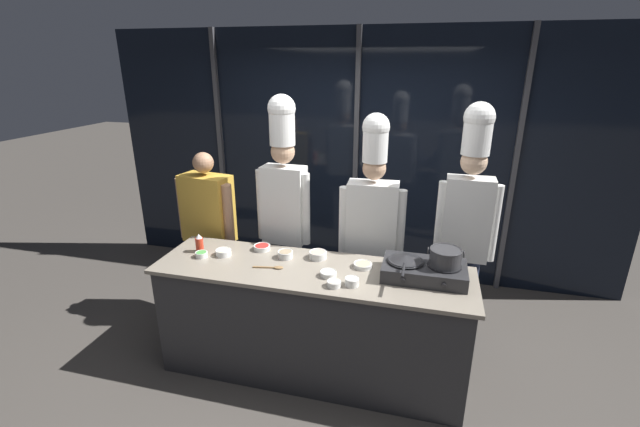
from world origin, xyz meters
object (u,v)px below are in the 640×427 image
Objects in this scene: chef_head at (284,194)px; squeeze_bottle_chili at (199,243)px; prep_bowl_shrimp at (318,254)px; prep_bowl_ginger at (363,265)px; prep_bowl_bell_pepper at (262,247)px; prep_bowl_scallions at (201,254)px; prep_bowl_noodles at (223,252)px; frying_pan at (406,258)px; stock_pot at (445,257)px; person_guest at (208,221)px; prep_bowl_mushrooms at (285,254)px; prep_bowl_chicken at (334,283)px; chef_sous at (372,216)px; serving_spoon_slotted at (274,267)px; prep_bowl_onion at (352,281)px; portable_stove at (424,270)px; prep_bowl_bean_sprouts at (328,273)px; chef_line at (468,208)px.

squeeze_bottle_chili is at bearing 46.86° from chef_head.
prep_bowl_ginger is (0.37, -0.07, -0.01)m from prep_bowl_shrimp.
prep_bowl_scallions is (-0.41, -0.25, 0.00)m from prep_bowl_bell_pepper.
frying_pan is at bearing 0.88° from prep_bowl_noodles.
stock_pot is 1.77× the size of prep_bowl_shrimp.
frying_pan is at bearing 174.53° from person_guest.
prep_bowl_mushrooms reaches higher than prep_bowl_chicken.
squeeze_bottle_chili is 1.21m from prep_bowl_chicken.
prep_bowl_bell_pepper is (-0.85, 0.10, 0.00)m from prep_bowl_ginger.
prep_bowl_ginger is 0.97m from chef_head.
squeeze_bottle_chili reaches higher than prep_bowl_scallions.
chef_sous is (0.36, 0.40, 0.21)m from prep_bowl_shrimp.
prep_bowl_chicken is 0.52m from serving_spoon_slotted.
frying_pan is at bearing 7.94° from serving_spoon_slotted.
prep_bowl_onion is (1.29, -0.23, -0.04)m from squeeze_bottle_chili.
portable_stove is 2.02m from person_guest.
prep_bowl_ginger is 0.29m from prep_bowl_onion.
portable_stove is at bearing -179.91° from stock_pot.
portable_stove is at bearing 175.66° from person_guest.
prep_bowl_mushrooms reaches higher than prep_bowl_bean_sprouts.
portable_stove is 0.71m from chef_sous.
prep_bowl_ginger is (-0.31, 0.05, -0.12)m from frying_pan.
prep_bowl_chicken is 0.06× the size of person_guest.
prep_bowl_bell_pepper is 1.40× the size of prep_bowl_chicken.
prep_bowl_chicken is (0.96, -0.26, -0.00)m from prep_bowl_noodles.
portable_stove reaches higher than prep_bowl_scallions.
prep_bowl_shrimp is 0.91m from prep_bowl_scallions.
prep_bowl_bell_pepper is at bearing 34.55° from prep_bowl_noodles.
chef_head reaches higher than prep_bowl_onion.
squeeze_bottle_chili is 0.71m from prep_bowl_mushrooms.
chef_sous reaches higher than portable_stove.
chef_line reaches higher than stock_pot.
frying_pan is 3.28× the size of prep_bowl_bell_pepper.
squeeze_bottle_chili is 1.32m from prep_bowl_ginger.
chef_head is at bearing 128.26° from prep_bowl_chicken.
prep_bowl_scallions is at bearing 176.97° from prep_bowl_bean_sprouts.
prep_bowl_chicken is at bearing -36.16° from prep_bowl_mushrooms.
portable_stove reaches higher than prep_bowl_mushrooms.
portable_stove is at bearing 26.02° from prep_bowl_chicken.
serving_spoon_slotted is 1.59m from chef_line.
person_guest is at bearing 3.79° from chef_head.
prep_bowl_bell_pepper is 0.48m from prep_bowl_scallions.
prep_bowl_scallions is at bearing -176.58° from frying_pan.
prep_bowl_chicken is 1.27m from chef_line.
prep_bowl_shrimp is (-0.15, 0.27, 0.01)m from prep_bowl_bean_sprouts.
chef_head is at bearing 43.51° from squeeze_bottle_chili.
portable_stove is 0.71m from chef_line.
prep_bowl_shrimp is at bearing -4.44° from prep_bowl_bell_pepper.
chef_head is at bearing 130.03° from prep_bowl_bean_sprouts.
squeeze_bottle_chili reaches higher than prep_bowl_mushrooms.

